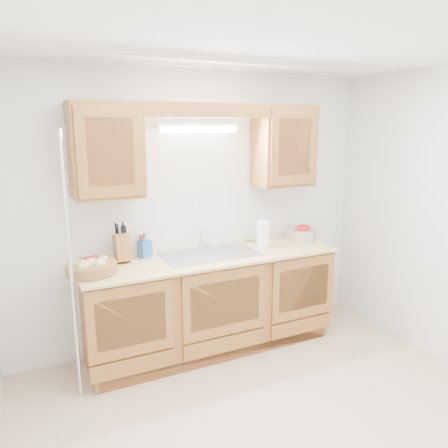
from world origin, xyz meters
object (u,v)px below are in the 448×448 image
knife_block (122,247)px  apple_bowl (302,233)px  fruit_basket (91,266)px  paper_towel (263,235)px

knife_block → apple_bowl: size_ratio=0.90×
fruit_basket → paper_towel: size_ratio=1.53×
fruit_basket → paper_towel: (1.57, 0.05, 0.07)m
fruit_basket → paper_towel: bearing=1.8°
fruit_basket → knife_block: bearing=35.0°
paper_towel → knife_block: bearing=173.2°
apple_bowl → knife_block: bearing=177.5°
knife_block → paper_towel: bearing=-7.7°
fruit_basket → apple_bowl: bearing=3.4°
fruit_basket → paper_towel: 1.57m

